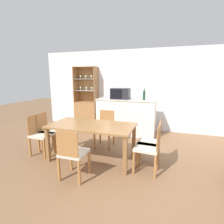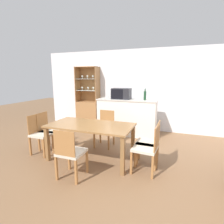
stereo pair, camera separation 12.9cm
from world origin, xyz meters
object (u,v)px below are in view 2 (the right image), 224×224
(dining_table, at_px, (91,129))
(display_cabinet, at_px, (88,109))
(dining_chair_side_right_far, at_px, (149,143))
(wine_bottle, at_px, (145,95))
(dining_chair_side_right_near, at_px, (147,148))
(dining_chair_side_left_far, at_px, (49,130))
(dining_chair_side_left_near, at_px, (41,134))
(microwave, at_px, (121,94))
(dining_chair_head_near, at_px, (70,153))
(dining_chair_head_far, at_px, (105,128))

(dining_table, bearing_deg, display_cabinet, 118.72)
(dining_chair_side_right_far, height_order, wine_bottle, wine_bottle)
(dining_chair_side_right_near, relative_size, wine_bottle, 2.73)
(dining_chair_side_right_far, bearing_deg, dining_chair_side_left_far, 91.66)
(dining_chair_side_right_near, bearing_deg, wine_bottle, 15.84)
(dining_chair_side_left_near, relative_size, wine_bottle, 2.73)
(dining_chair_side_left_far, distance_m, dining_chair_side_right_near, 2.37)
(microwave, bearing_deg, dining_chair_side_right_near, -60.89)
(display_cabinet, height_order, microwave, display_cabinet)
(dining_chair_side_left_near, bearing_deg, dining_chair_side_right_far, 96.16)
(dining_chair_head_near, distance_m, microwave, 2.69)
(dining_chair_side_left_far, bearing_deg, dining_chair_side_right_far, 85.64)
(dining_chair_side_left_far, height_order, wine_bottle, wine_bottle)
(dining_chair_side_left_far, bearing_deg, dining_table, 79.32)
(dining_table, distance_m, microwave, 1.90)
(dining_chair_side_left_far, bearing_deg, dining_chair_head_near, 48.48)
(dining_chair_side_left_far, height_order, dining_chair_side_right_near, same)
(dining_table, relative_size, dining_chair_head_far, 1.96)
(dining_chair_side_right_near, xyz_separation_m, wine_bottle, (-0.39, 1.93, 0.74))
(dining_chair_side_left_far, distance_m, dining_chair_side_right_far, 2.35)
(dining_table, relative_size, dining_chair_side_left_far, 1.96)
(dining_chair_side_right_far, relative_size, wine_bottle, 2.73)
(dining_table, height_order, dining_chair_head_far, dining_chair_head_far)
(wine_bottle, bearing_deg, dining_chair_side_left_far, -139.70)
(dining_table, bearing_deg, wine_bottle, 66.33)
(dining_chair_side_left_near, height_order, dining_chair_side_left_far, same)
(dining_table, bearing_deg, dining_chair_side_left_far, 173.73)
(dining_chair_head_near, xyz_separation_m, dining_chair_side_left_far, (-1.18, 0.89, 0.00))
(dining_table, xyz_separation_m, dining_chair_side_right_near, (1.18, -0.14, -0.19))
(dining_chair_side_right_far, distance_m, dining_chair_head_far, 1.34)
(display_cabinet, distance_m, dining_chair_side_right_far, 3.25)
(display_cabinet, bearing_deg, dining_chair_head_far, -50.59)
(dining_table, distance_m, dining_chair_head_near, 0.79)
(dining_chair_side_right_near, bearing_deg, dining_chair_head_near, 122.40)
(dining_chair_head_near, xyz_separation_m, dining_chair_side_left_near, (-1.18, 0.63, 0.00))
(dining_chair_side_left_near, distance_m, dining_chair_side_left_far, 0.26)
(dining_chair_side_left_far, bearing_deg, dining_chair_head_far, 113.83)
(dining_chair_side_left_near, xyz_separation_m, dining_chair_head_far, (1.18, 0.89, 0.00))
(dining_chair_side_left_near, height_order, microwave, microwave)
(display_cabinet, xyz_separation_m, dining_chair_side_right_near, (2.43, -2.42, -0.14))
(dining_chair_side_right_near, height_order, wine_bottle, wine_bottle)
(dining_chair_side_left_far, xyz_separation_m, dining_chair_side_right_near, (2.35, -0.27, 0.00))
(microwave, bearing_deg, dining_chair_head_near, -92.04)
(dining_chair_side_left_near, xyz_separation_m, wine_bottle, (1.96, 1.93, 0.74))
(dining_chair_side_left_near, height_order, dining_chair_side_right_near, same)
(dining_table, relative_size, dining_chair_side_left_near, 1.96)
(dining_chair_side_right_far, bearing_deg, wine_bottle, 14.83)
(wine_bottle, bearing_deg, dining_chair_side_left_near, -135.54)
(dining_chair_head_near, bearing_deg, wine_bottle, 72.48)
(display_cabinet, distance_m, wine_bottle, 2.18)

